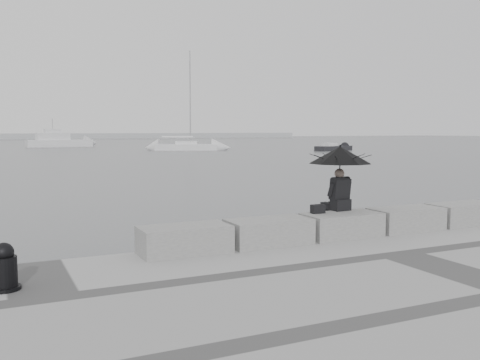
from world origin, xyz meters
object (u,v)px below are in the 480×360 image
seated_person (340,161)px  mooring_bollard (4,270)px  small_motorboat (334,148)px  sailboat_right (187,146)px  motor_cruiser (59,141)px

seated_person → mooring_bollard: 6.82m
small_motorboat → mooring_bollard: bearing=-144.6°
sailboat_right → small_motorboat: (16.83, -8.90, -0.20)m
seated_person → motor_cruiser: size_ratio=0.14×
mooring_bollard → sailboat_right: 62.67m
mooring_bollard → sailboat_right: bearing=68.1°
mooring_bollard → motor_cruiser: size_ratio=0.07×
seated_person → small_motorboat: 58.52m
sailboat_right → motor_cruiser: 25.80m
mooring_bollard → small_motorboat: size_ratio=0.11×
seated_person → small_motorboat: size_ratio=0.23×
seated_person → mooring_bollard: (-6.56, -1.39, -1.25)m
mooring_bollard → small_motorboat: bearing=50.8°
sailboat_right → small_motorboat: sailboat_right is taller
sailboat_right → motor_cruiser: (-13.25, 22.13, 0.37)m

